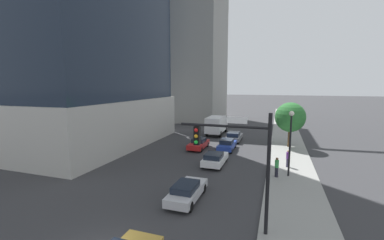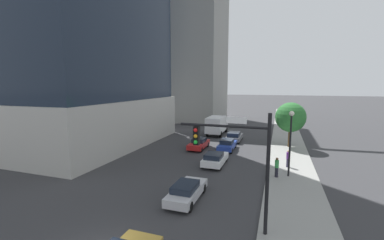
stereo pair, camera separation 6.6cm
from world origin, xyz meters
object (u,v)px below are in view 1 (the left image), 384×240
car_gray (234,136)px  pedestrian_purple_shirt (288,158)px  car_white (215,159)px  car_silver (187,191)px  traffic_light_pole (237,153)px  car_blue (227,145)px  construction_building (188,44)px  box_truck (217,124)px  street_tree (290,117)px  pedestrian_green_shirt (277,167)px  car_red (199,144)px  street_lamp (291,134)px

car_gray → pedestrian_purple_shirt: 12.53m
car_gray → car_white: bearing=-90.0°
car_silver → traffic_light_pole: bearing=-34.7°
traffic_light_pole → pedestrian_purple_shirt: traffic_light_pole is taller
car_gray → car_blue: 5.34m
car_silver → pedestrian_purple_shirt: (7.00, 9.73, 0.33)m
construction_building → box_truck: (10.84, -16.27, -15.69)m
street_tree → pedestrian_green_shirt: 12.51m
car_red → pedestrian_green_shirt: bearing=-39.1°
traffic_light_pole → car_white: 12.35m
car_white → pedestrian_purple_shirt: size_ratio=2.56×
car_gray → pedestrian_green_shirt: pedestrian_green_shirt is taller
car_white → box_truck: box_truck is taller
car_white → car_red: bearing=121.3°
car_white → car_red: (-3.58, 5.89, -0.04)m
construction_building → car_gray: construction_building is taller
box_truck → car_silver: bearing=-81.6°
car_gray → pedestrian_green_shirt: size_ratio=2.47×
car_gray → box_truck: bearing=131.5°
car_silver → car_blue: bearing=90.0°
street_tree → car_red: bearing=-158.6°
construction_building → box_truck: construction_building is taller
car_blue → pedestrian_green_shirt: size_ratio=2.50×
traffic_light_pole → pedestrian_green_shirt: bearing=77.2°
car_blue → car_white: bearing=-90.0°
car_red → street_tree: bearing=21.4°
car_white → construction_building: bearing=114.2°
car_silver → pedestrian_green_shirt: bearing=47.3°
car_gray → pedestrian_green_shirt: (5.99, -13.63, 0.33)m
traffic_light_pole → car_blue: traffic_light_pole is taller
construction_building → car_blue: 33.83m
car_red → car_blue: size_ratio=0.98×
car_silver → car_blue: 14.77m
car_white → car_gray: size_ratio=1.00×
car_silver → street_lamp: bearing=45.5°
car_white → car_blue: bearing=90.0°
construction_building → box_truck: 25.07m
construction_building → pedestrian_purple_shirt: 40.86m
car_red → car_gray: bearing=58.6°
car_blue → car_red: bearing=-171.7°
street_tree → box_truck: bearing=153.0°
box_truck → pedestrian_purple_shirt: bearing=-53.8°
car_red → construction_building: bearing=112.5°
pedestrian_purple_shirt → car_red: bearing=156.8°
car_blue → pedestrian_purple_shirt: pedestrian_purple_shirt is taller
pedestrian_purple_shirt → car_blue: bearing=144.2°
car_silver → box_truck: (-3.58, 24.16, 1.02)m
traffic_light_pole → street_tree: 21.55m
box_truck → pedestrian_purple_shirt: (10.58, -14.43, -0.69)m
street_lamp → pedestrian_green_shirt: size_ratio=3.31×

